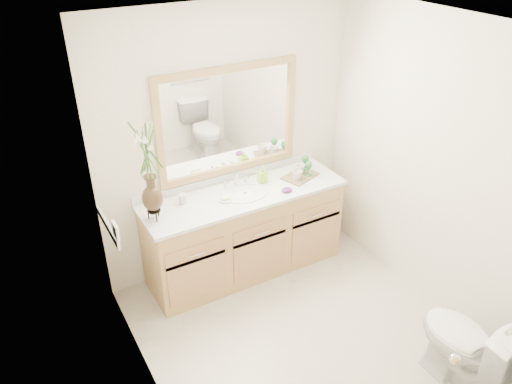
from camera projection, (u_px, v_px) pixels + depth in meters
floor at (305, 337)px, 4.01m from camera, size 2.60×2.60×0.00m
ceiling at (327, 31)px, 2.81m from camera, size 2.40×2.60×0.02m
wall_back at (228, 142)px, 4.39m from camera, size 2.40×0.02×2.40m
wall_front at (470, 333)px, 2.44m from camera, size 2.40×0.02×2.40m
wall_left at (146, 265)px, 2.90m from camera, size 0.02×2.60×2.40m
wall_right at (439, 170)px, 3.93m from camera, size 0.02×2.60×2.40m
vanity at (245, 233)px, 4.57m from camera, size 1.80×0.55×0.80m
counter at (244, 194)px, 4.37m from camera, size 1.84×0.57×0.03m
sink at (245, 199)px, 4.37m from camera, size 0.38×0.34×0.23m
mirror at (228, 121)px, 4.27m from camera, size 1.32×0.04×0.97m
switch_plate at (116, 231)px, 3.59m from camera, size 0.02×0.12×0.12m
door at (416, 384)px, 2.42m from camera, size 0.80×0.03×2.00m
toilet at (468, 347)px, 3.44m from camera, size 0.42×0.75×0.74m
flower_vase at (148, 158)px, 3.73m from camera, size 0.20×0.20×0.80m
tumbler at (183, 199)px, 4.19m from camera, size 0.07×0.07×0.08m
soap_dish at (225, 200)px, 4.23m from camera, size 0.11×0.11×0.03m
soap_bottle at (262, 175)px, 4.49m from camera, size 0.07×0.07×0.15m
purple_dish at (287, 190)px, 4.37m from camera, size 0.10×0.08×0.03m
tray at (300, 176)px, 4.61m from camera, size 0.38×0.31×0.02m
mug_left at (297, 175)px, 4.52m from camera, size 0.10×0.10×0.09m
mug_right at (300, 169)px, 4.62m from camera, size 0.11×0.11×0.09m
goblet_front at (309, 166)px, 4.55m from camera, size 0.07×0.07×0.15m
goblet_back at (305, 160)px, 4.66m from camera, size 0.07×0.07×0.15m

